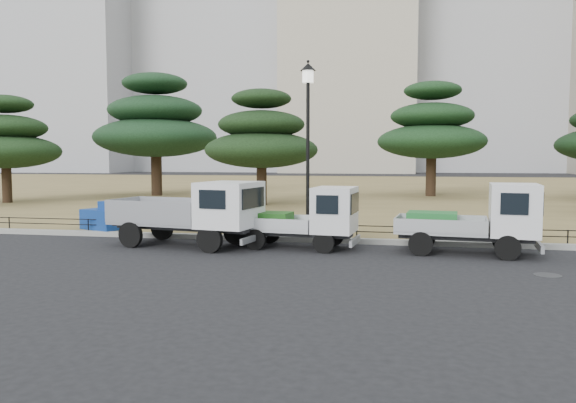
% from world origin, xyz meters
% --- Properties ---
extents(ground, '(220.00, 220.00, 0.00)m').
position_xyz_m(ground, '(0.00, 0.00, 0.00)').
color(ground, black).
extents(lawn, '(120.00, 56.00, 0.15)m').
position_xyz_m(lawn, '(0.00, 30.60, 0.07)').
color(lawn, olive).
rests_on(lawn, ground).
extents(curb, '(120.00, 0.25, 0.16)m').
position_xyz_m(curb, '(0.00, 2.60, 0.08)').
color(curb, gray).
rests_on(curb, ground).
extents(truck_large, '(4.62, 2.42, 1.92)m').
position_xyz_m(truck_large, '(-2.64, 1.12, 1.07)').
color(truck_large, black).
rests_on(truck_large, ground).
extents(truck_kei_front, '(3.48, 1.74, 1.78)m').
position_xyz_m(truck_kei_front, '(0.65, 1.43, 0.88)').
color(truck_kei_front, black).
rests_on(truck_kei_front, ground).
extents(truck_kei_rear, '(3.81, 1.96, 1.92)m').
position_xyz_m(truck_kei_rear, '(5.33, 1.35, 0.96)').
color(truck_kei_rear, black).
rests_on(truck_kei_rear, ground).
extents(street_lamp, '(0.48, 0.48, 5.35)m').
position_xyz_m(street_lamp, '(0.45, 2.90, 3.77)').
color(street_lamp, black).
rests_on(street_lamp, lawn).
extents(pipe_fence, '(38.00, 0.04, 0.40)m').
position_xyz_m(pipe_fence, '(0.00, 2.75, 0.44)').
color(pipe_fence, black).
rests_on(pipe_fence, lawn).
extents(tarp_pile, '(1.76, 1.56, 0.97)m').
position_xyz_m(tarp_pile, '(-6.63, 3.30, 0.54)').
color(tarp_pile, navy).
rests_on(tarp_pile, lawn).
extents(manhole, '(0.60, 0.60, 0.01)m').
position_xyz_m(manhole, '(6.50, -1.20, 0.01)').
color(manhole, '#2D2D30').
rests_on(manhole, ground).
extents(pine_west_far, '(5.75, 5.75, 5.81)m').
position_xyz_m(pine_west_far, '(-17.65, 12.61, 3.50)').
color(pine_west_far, black).
rests_on(pine_west_far, lawn).
extents(pine_west_near, '(7.79, 7.79, 7.79)m').
position_xyz_m(pine_west_near, '(-12.03, 19.48, 4.64)').
color(pine_west_near, black).
rests_on(pine_west_near, lawn).
extents(pine_center_left, '(5.84, 5.84, 5.94)m').
position_xyz_m(pine_center_left, '(-3.68, 13.79, 3.58)').
color(pine_center_left, black).
rests_on(pine_center_left, lawn).
extents(pine_center_right, '(6.79, 6.79, 7.20)m').
position_xyz_m(pine_center_right, '(5.29, 22.28, 4.32)').
color(pine_center_right, black).
rests_on(pine_center_right, lawn).
extents(tower_center_left, '(22.00, 20.00, 55.00)m').
position_xyz_m(tower_center_left, '(-5.00, 85.00, 27.50)').
color(tower_center_left, '#AAA08C').
rests_on(tower_center_left, ground).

